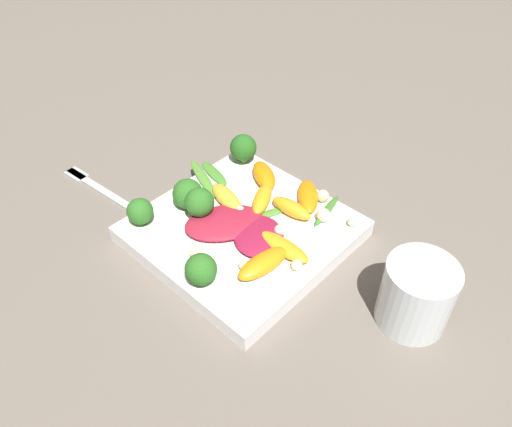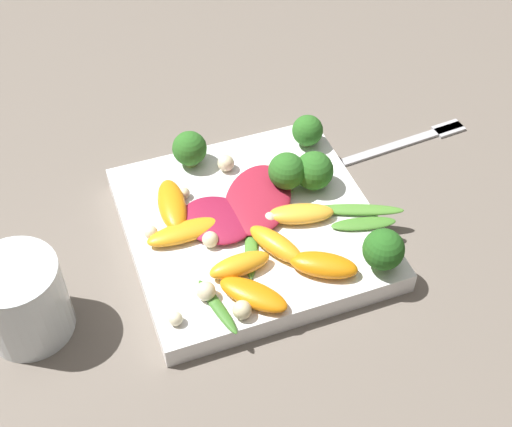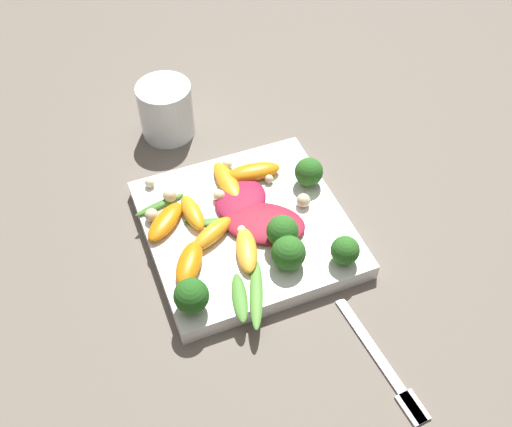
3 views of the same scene
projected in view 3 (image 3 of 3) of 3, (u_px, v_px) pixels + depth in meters
The scene contains 30 objects.
ground_plane at pixel (246, 234), 0.78m from camera, with size 2.40×2.40×0.00m, color #6B6056.
plate at pixel (246, 228), 0.77m from camera, with size 0.25×0.25×0.02m.
drinking_glass at pixel (166, 110), 0.88m from camera, with size 0.08×0.08×0.08m.
fork at pixel (388, 371), 0.65m from camera, with size 0.17×0.03×0.01m.
radicchio_leaf_0 at pixel (241, 199), 0.78m from camera, with size 0.10×0.10×0.01m.
radicchio_leaf_1 at pixel (264, 223), 0.75m from camera, with size 0.11×0.12×0.01m.
orange_segment_0 at pixel (226, 182), 0.79m from camera, with size 0.08×0.03×0.01m.
orange_segment_1 at pixel (247, 250), 0.72m from camera, with size 0.07×0.04×0.02m.
orange_segment_2 at pixel (212, 234), 0.74m from camera, with size 0.05×0.07×0.02m.
orange_segment_3 at pixel (192, 212), 0.76m from camera, with size 0.06×0.03×0.02m.
orange_segment_4 at pixel (189, 263), 0.71m from camera, with size 0.07×0.06×0.02m.
orange_segment_5 at pixel (165, 222), 0.75m from camera, with size 0.07×0.07×0.02m.
orange_segment_6 at pixel (253, 172), 0.80m from camera, with size 0.04×0.08×0.02m.
broccoli_floret_0 at pixel (309, 172), 0.79m from camera, with size 0.04×0.04×0.04m.
broccoli_floret_1 at pixel (191, 296), 0.66m from camera, with size 0.04×0.04×0.04m.
broccoli_floret_2 at pixel (345, 250), 0.71m from camera, with size 0.03×0.03×0.04m.
broccoli_floret_3 at pixel (282, 232), 0.72m from camera, with size 0.04×0.04×0.05m.
broccoli_floret_4 at pixel (289, 253), 0.70m from camera, with size 0.04×0.04×0.04m.
arugula_sprig_0 at pixel (256, 293), 0.69m from camera, with size 0.09×0.05×0.01m.
arugula_sprig_1 at pixel (160, 205), 0.77m from camera, with size 0.02×0.07×0.01m.
arugula_sprig_2 at pixel (217, 222), 0.76m from camera, with size 0.04×0.08×0.00m.
arugula_sprig_3 at pixel (240, 297), 0.68m from camera, with size 0.07×0.03×0.01m.
macadamia_nut_0 at pixel (170, 195), 0.78m from camera, with size 0.02×0.02×0.02m.
macadamia_nut_1 at pixel (242, 231), 0.74m from camera, with size 0.01×0.01×0.01m.
macadamia_nut_2 at pixel (305, 203), 0.77m from camera, with size 0.02×0.02×0.02m.
macadamia_nut_3 at pixel (152, 215), 0.76m from camera, with size 0.02×0.02×0.02m.
macadamia_nut_4 at pixel (219, 196), 0.78m from camera, with size 0.02×0.02×0.02m.
macadamia_nut_5 at pixel (227, 164), 0.82m from camera, with size 0.01×0.01×0.01m.
macadamia_nut_6 at pixel (269, 179), 0.80m from camera, with size 0.01×0.01×0.01m.
macadamia_nut_7 at pixel (150, 183), 0.80m from camera, with size 0.01×0.01×0.01m.
Camera 3 is at (-0.46, 0.17, 0.61)m, focal length 42.00 mm.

